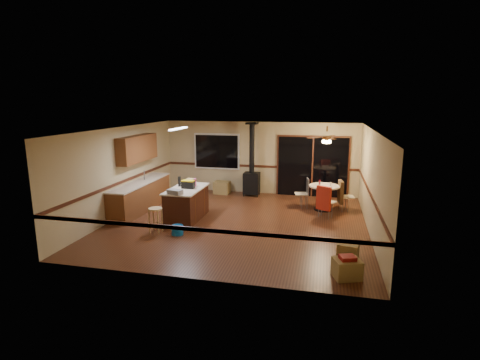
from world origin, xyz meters
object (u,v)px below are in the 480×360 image
(toolbox_grey, at_px, (175,192))
(dining_table, at_px, (324,193))
(box_corner_b, at_px, (348,251))
(chair_right, at_px, (341,192))
(chair_left, at_px, (305,190))
(box_corner_a, at_px, (347,269))
(blue_bucket, at_px, (177,230))
(wood_stove, at_px, (252,176))
(bar_stool, at_px, (156,220))
(chair_near, at_px, (324,198))
(toolbox_black, at_px, (188,185))
(box_under_window, at_px, (222,187))
(kitchen_island, at_px, (187,203))

(toolbox_grey, bearing_deg, dining_table, 32.58)
(box_corner_b, bearing_deg, chair_right, 90.46)
(toolbox_grey, xyz_separation_m, chair_left, (3.29, 2.60, -0.37))
(toolbox_grey, distance_m, box_corner_a, 4.90)
(blue_bucket, bearing_deg, wood_stove, 76.19)
(bar_stool, height_order, box_corner_b, bar_stool)
(bar_stool, bearing_deg, blue_bucket, -4.48)
(dining_table, height_order, box_corner_b, dining_table)
(wood_stove, relative_size, chair_near, 3.60)
(toolbox_black, xyz_separation_m, box_under_window, (0.14, 3.07, -0.77))
(bar_stool, bearing_deg, chair_left, 41.08)
(box_corner_b, bearing_deg, blue_bucket, 172.26)
(blue_bucket, height_order, dining_table, dining_table)
(bar_stool, xyz_separation_m, blue_bucket, (0.61, -0.05, -0.20))
(chair_left, distance_m, box_under_window, 3.30)
(kitchen_island, xyz_separation_m, box_corner_b, (4.38, -1.87, -0.28))
(bar_stool, bearing_deg, box_corner_a, -18.24)
(kitchen_island, height_order, toolbox_black, toolbox_black)
(wood_stove, bearing_deg, box_under_window, 177.44)
(wood_stove, distance_m, blue_bucket, 4.52)
(box_corner_b, bearing_deg, toolbox_black, 156.36)
(box_corner_a, xyz_separation_m, box_corner_b, (0.07, 0.93, -0.01))
(toolbox_grey, height_order, box_corner_b, toolbox_grey)
(wood_stove, distance_m, box_corner_b, 5.83)
(blue_bucket, distance_m, box_corner_a, 4.35)
(dining_table, distance_m, chair_right, 0.52)
(kitchen_island, xyz_separation_m, chair_near, (3.84, 0.92, 0.14))
(chair_left, xyz_separation_m, chair_right, (1.12, -0.10, 0.01))
(box_corner_b, bearing_deg, box_corner_a, -94.35)
(chair_near, height_order, box_corner_b, chair_near)
(blue_bucket, bearing_deg, chair_right, 36.93)
(blue_bucket, xyz_separation_m, box_corner_b, (4.15, -0.56, 0.05))
(toolbox_grey, height_order, toolbox_black, toolbox_black)
(box_under_window, bearing_deg, wood_stove, -2.56)
(toolbox_grey, xyz_separation_m, chair_right, (4.41, 2.50, -0.36))
(dining_table, relative_size, chair_near, 1.35)
(dining_table, distance_m, box_corner_b, 3.70)
(kitchen_island, relative_size, toolbox_grey, 4.22)
(chair_right, relative_size, box_corner_a, 1.42)
(toolbox_black, height_order, dining_table, toolbox_black)
(toolbox_grey, bearing_deg, box_under_window, 86.47)
(toolbox_grey, bearing_deg, chair_left, 38.35)
(chair_near, bearing_deg, blue_bucket, -148.38)
(toolbox_black, bearing_deg, kitchen_island, -145.75)
(wood_stove, xyz_separation_m, box_corner_a, (3.01, -5.85, -0.54))
(blue_bucket, distance_m, dining_table, 4.76)
(blue_bucket, distance_m, chair_near, 4.27)
(chair_left, distance_m, chair_right, 1.12)
(chair_near, distance_m, box_corner_a, 3.77)
(toolbox_black, xyz_separation_m, chair_near, (3.79, 0.89, -0.40))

